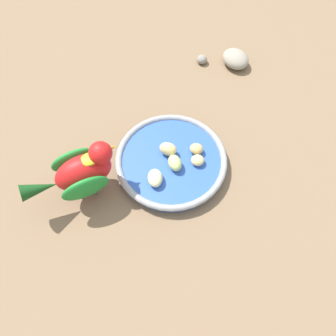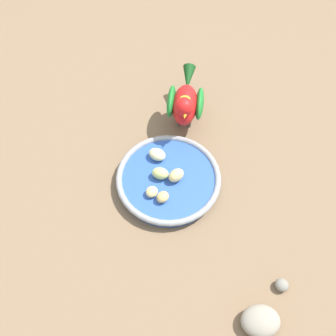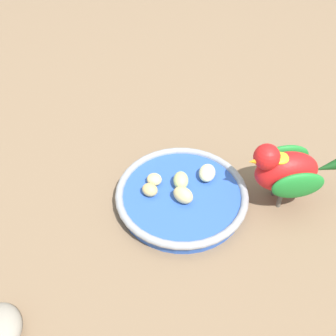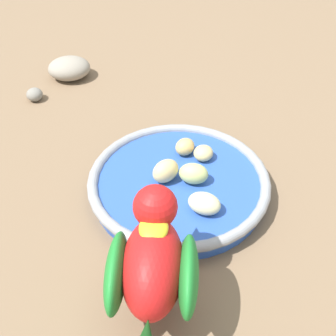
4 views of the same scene
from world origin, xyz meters
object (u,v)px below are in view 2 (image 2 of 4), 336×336
at_px(apple_piece_3, 163,197).
at_px(rock_large, 260,321).
at_px(feeding_bowl, 168,180).
at_px(parrot, 185,102).
at_px(apple_piece_1, 157,154).
at_px(apple_piece_4, 177,175).
at_px(apple_piece_2, 160,175).
at_px(apple_piece_0, 152,192).
at_px(pebble_0, 282,285).

bearing_deg(apple_piece_3, rock_large, -44.39).
distance_m(feeding_bowl, rock_large, 0.34).
bearing_deg(apple_piece_3, parrot, 86.94).
bearing_deg(apple_piece_1, apple_piece_4, -41.40).
bearing_deg(apple_piece_2, apple_piece_3, -73.64).
distance_m(apple_piece_1, apple_piece_2, 0.05).
bearing_deg(rock_large, feeding_bowl, 128.95).
xyz_separation_m(apple_piece_1, apple_piece_3, (0.03, -0.10, -0.00)).
xyz_separation_m(apple_piece_2, rock_large, (0.23, -0.26, -0.02)).
bearing_deg(apple_piece_1, apple_piece_3, -73.35).
distance_m(apple_piece_0, rock_large, 0.33).
xyz_separation_m(apple_piece_1, parrot, (0.04, 0.13, 0.04)).
distance_m(apple_piece_0, parrot, 0.23).
height_order(apple_piece_2, apple_piece_3, apple_piece_2).
bearing_deg(apple_piece_1, apple_piece_2, -73.06).
distance_m(feeding_bowl, apple_piece_3, 0.06).
xyz_separation_m(apple_piece_0, apple_piece_1, (-0.01, 0.09, 0.00)).
bearing_deg(apple_piece_0, parrot, 80.40).
relative_size(apple_piece_2, rock_large, 0.51).
xyz_separation_m(feeding_bowl, apple_piece_3, (-0.00, -0.05, 0.02)).
distance_m(apple_piece_2, pebble_0, 0.33).
bearing_deg(apple_piece_3, apple_piece_2, 106.36).
bearing_deg(parrot, apple_piece_2, -11.83).
bearing_deg(parrot, apple_piece_4, 0.09).
distance_m(apple_piece_1, pebble_0, 0.38).
relative_size(apple_piece_4, parrot, 0.19).
bearing_deg(apple_piece_4, pebble_0, -39.77).
distance_m(feeding_bowl, apple_piece_2, 0.03).
height_order(apple_piece_2, pebble_0, apple_piece_2).
relative_size(apple_piece_2, apple_piece_3, 1.31).
height_order(feeding_bowl, apple_piece_4, apple_piece_4).
height_order(apple_piece_1, apple_piece_2, apple_piece_2).
bearing_deg(feeding_bowl, apple_piece_0, -123.03).
distance_m(apple_piece_0, apple_piece_1, 0.10).
distance_m(apple_piece_0, apple_piece_3, 0.03).
height_order(apple_piece_0, apple_piece_2, apple_piece_2).
relative_size(apple_piece_3, apple_piece_4, 0.76).
height_order(apple_piece_3, rock_large, apple_piece_3).
xyz_separation_m(rock_large, pebble_0, (0.04, 0.08, -0.01)).
bearing_deg(feeding_bowl, parrot, 87.00).
relative_size(apple_piece_0, apple_piece_2, 0.73).
height_order(feeding_bowl, apple_piece_2, apple_piece_2).
bearing_deg(feeding_bowl, apple_piece_2, -177.65).
bearing_deg(pebble_0, apple_piece_3, 151.75).
xyz_separation_m(apple_piece_4, pebble_0, (0.23, -0.19, -0.03)).
height_order(apple_piece_0, pebble_0, apple_piece_0).
height_order(feeding_bowl, pebble_0, feeding_bowl).
height_order(apple_piece_0, rock_large, apple_piece_0).
bearing_deg(apple_piece_2, pebble_0, -34.91).
distance_m(apple_piece_3, pebble_0, 0.29).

